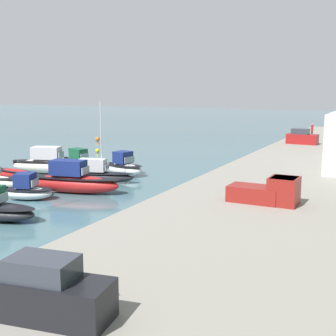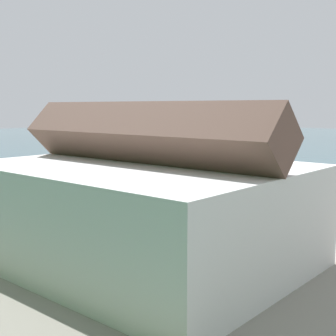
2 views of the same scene
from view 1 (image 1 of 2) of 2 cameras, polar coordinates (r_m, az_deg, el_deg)
The scene contains 14 objects.
ground_plane at distance 45.79m, azimuth -12.23°, elevation -1.89°, with size 320.00×320.00×0.00m, color #476B75.
moored_boat_0 at distance 48.93m, azimuth -5.36°, elevation 0.14°, with size 3.01×4.71×2.54m.
moored_boat_1 at distance 45.62m, azimuth -8.79°, elevation -0.74°, with size 3.80×7.67×7.86m.
moored_boat_2 at distance 41.64m, azimuth -11.60°, elevation -1.53°, with size 3.79×8.91×2.86m.
moored_boat_3 at distance 40.15m, azimuth -16.78°, elevation -2.59°, with size 3.38×4.61×2.18m.
moored_boat_5 at distance 54.10m, azimuth -10.72°, elevation 0.81°, with size 3.46×6.31×2.26m.
moored_boat_6 at distance 51.56m, azimuth -14.19°, elevation 0.53°, with size 4.93×8.85×2.87m.
moored_boat_7 at distance 48.31m, azimuth -18.06°, elevation -0.77°, with size 2.26×6.26×1.20m.
parked_car_0 at distance 16.98m, azimuth -14.22°, elevation -14.50°, with size 2.39×4.42×2.16m.
parked_car_1 at distance 68.22m, azimuth 16.01°, elevation 3.60°, with size 2.05×4.30×2.16m.
pickup_truck_1 at distance 32.62m, azimuth 12.25°, elevation -2.83°, with size 2.10×4.78×1.90m.
person_on_quay at distance 78.73m, azimuth 17.15°, elevation 4.46°, with size 0.40×0.40×2.14m.
mooring_buoy_0 at distance 67.00m, azimuth -8.60°, elevation 2.12°, with size 0.57×0.57×0.57m.
mooring_buoy_1 at distance 81.41m, azimuth -8.58°, elevation 3.52°, with size 0.73×0.73×0.73m.
Camera 1 is at (35.12, 27.94, 9.09)m, focal length 50.00 mm.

